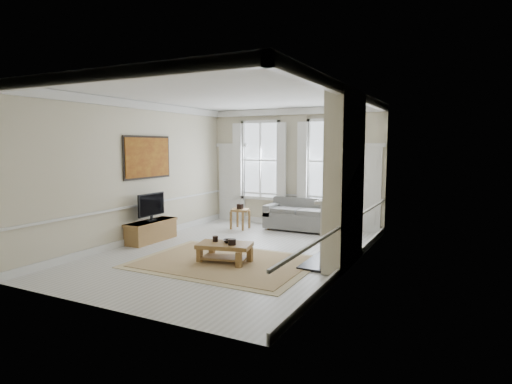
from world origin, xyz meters
The scene contains 23 objects.
floor centered at (0.00, 0.00, 0.00)m, with size 7.20×7.20×0.00m, color #B7B5AD.
ceiling centered at (0.00, 0.00, 3.40)m, with size 7.20×7.20×0.00m, color white.
back_wall centered at (0.00, 3.60, 1.70)m, with size 5.20×5.20×0.00m, color beige.
left_wall centered at (-2.60, 0.00, 1.70)m, with size 7.20×7.20×0.00m, color beige.
right_wall centered at (2.60, 0.00, 1.70)m, with size 7.20×7.20×0.00m, color beige.
window_left centered at (-1.05, 3.55, 1.90)m, with size 1.26×0.20×2.20m, color #B2BCC6, non-canonical shape.
window_right centered at (1.05, 3.55, 1.90)m, with size 1.26×0.20×2.20m, color #B2BCC6, non-canonical shape.
door_left centered at (-2.05, 3.56, 1.15)m, with size 0.90×0.08×2.30m, color silver.
door_right centered at (2.05, 3.56, 1.15)m, with size 0.90×0.08×2.30m, color silver.
painting centered at (-2.56, 0.30, 2.05)m, with size 0.05×1.66×1.06m, color #A0691B.
chimney_breast centered at (2.43, 0.20, 1.70)m, with size 0.35×1.70×3.38m, color beige.
hearth centered at (2.00, 0.20, 0.03)m, with size 0.55×1.50×0.05m, color black.
fireplace centered at (2.20, 0.20, 0.73)m, with size 0.21×1.45×1.33m.
mirror centered at (2.21, 0.20, 2.05)m, with size 0.06×1.26×1.06m, color gold.
sofa centered at (0.43, 3.11, 0.36)m, with size 1.90×0.92×0.87m.
side_table centered at (-1.16, 2.47, 0.45)m, with size 0.58×0.58×0.56m.
rug centered at (0.26, -0.74, 0.01)m, with size 3.50×2.60×0.02m, color tan.
coffee_table centered at (0.26, -0.74, 0.32)m, with size 1.18×0.85×0.40m.
ceramic_pot_a centered at (0.01, -0.69, 0.45)m, with size 0.11×0.11×0.11m, color black.
ceramic_pot_b centered at (0.46, -0.79, 0.45)m, with size 0.16×0.16×0.11m, color black.
bowl centered at (0.31, -0.64, 0.43)m, with size 0.25×0.25×0.06m, color black.
tv_stand centered at (-2.34, 0.11, 0.25)m, with size 0.46×1.42×0.51m, color olive.
tv centered at (-2.32, 0.11, 0.90)m, with size 0.08×0.90×0.68m.
Camera 1 is at (4.61, -7.92, 2.35)m, focal length 30.00 mm.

